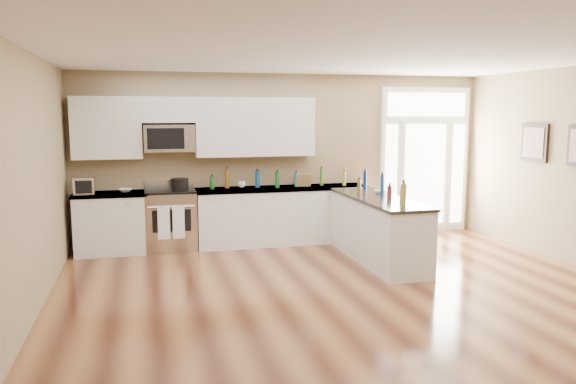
{
  "coord_description": "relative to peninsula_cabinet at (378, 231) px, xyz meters",
  "views": [
    {
      "loc": [
        -2.34,
        -5.2,
        2.14
      ],
      "look_at": [
        -0.49,
        2.0,
        1.1
      ],
      "focal_mm": 35.0,
      "sensor_mm": 36.0,
      "label": 1
    }
  ],
  "objects": [
    {
      "name": "ground",
      "position": [
        -0.93,
        -2.24,
        -0.43
      ],
      "size": [
        8.0,
        8.0,
        0.0
      ],
      "primitive_type": "plane",
      "color": "#4A2414"
    },
    {
      "name": "room_shell",
      "position": [
        -0.93,
        -2.24,
        1.27
      ],
      "size": [
        8.0,
        8.0,
        8.0
      ],
      "color": "#94805D",
      "rests_on": "ground"
    },
    {
      "name": "back_cabinet_left",
      "position": [
        -3.8,
        1.45,
        0.0
      ],
      "size": [
        1.1,
        0.66,
        0.94
      ],
      "color": "silver",
      "rests_on": "ground"
    },
    {
      "name": "back_cabinet_right",
      "position": [
        -1.08,
        1.45,
        0.0
      ],
      "size": [
        2.85,
        0.66,
        0.94
      ],
      "color": "silver",
      "rests_on": "ground"
    },
    {
      "name": "peninsula_cabinet",
      "position": [
        0.0,
        0.0,
        0.0
      ],
      "size": [
        0.69,
        2.32,
        0.94
      ],
      "color": "silver",
      "rests_on": "ground"
    },
    {
      "name": "upper_cabinet_left",
      "position": [
        -3.81,
        1.59,
        1.49
      ],
      "size": [
        1.04,
        0.33,
        0.95
      ],
      "primitive_type": "cube",
      "color": "silver",
      "rests_on": "room_shell"
    },
    {
      "name": "upper_cabinet_right",
      "position": [
        -1.5,
        1.59,
        1.49
      ],
      "size": [
        1.94,
        0.33,
        0.95
      ],
      "primitive_type": "cube",
      "color": "silver",
      "rests_on": "room_shell"
    },
    {
      "name": "upper_cabinet_short",
      "position": [
        -2.88,
        1.59,
        1.77
      ],
      "size": [
        0.82,
        0.33,
        0.4
      ],
      "primitive_type": "cube",
      "color": "silver",
      "rests_on": "room_shell"
    },
    {
      "name": "microwave",
      "position": [
        -2.88,
        1.56,
        1.33
      ],
      "size": [
        0.78,
        0.41,
        0.42
      ],
      "color": "silver",
      "rests_on": "room_shell"
    },
    {
      "name": "entry_door",
      "position": [
        1.62,
        1.71,
        0.87
      ],
      "size": [
        1.7,
        0.1,
        2.6
      ],
      "color": "white",
      "rests_on": "ground"
    },
    {
      "name": "wall_art_near",
      "position": [
        2.54,
        -0.04,
        1.27
      ],
      "size": [
        0.05,
        0.58,
        0.58
      ],
      "color": "black",
      "rests_on": "room_shell"
    },
    {
      "name": "kitchen_range",
      "position": [
        -2.89,
        1.45,
        0.04
      ],
      "size": [
        0.78,
        0.69,
        1.08
      ],
      "color": "silver",
      "rests_on": "ground"
    },
    {
      "name": "stockpot",
      "position": [
        -2.74,
        1.35,
        0.62
      ],
      "size": [
        0.33,
        0.33,
        0.21
      ],
      "primitive_type": "cylinder",
      "rotation": [
        0.0,
        0.0,
        0.23
      ],
      "color": "black",
      "rests_on": "kitchen_range"
    },
    {
      "name": "toaster_oven",
      "position": [
        -4.15,
        1.36,
        0.63
      ],
      "size": [
        0.31,
        0.24,
        0.26
      ],
      "primitive_type": "cube",
      "rotation": [
        0.0,
        0.0,
        -0.02
      ],
      "color": "silver",
      "rests_on": "back_cabinet_left"
    },
    {
      "name": "cardboard_box",
      "position": [
        -0.7,
        1.52,
        0.6
      ],
      "size": [
        0.26,
        0.2,
        0.19
      ],
      "primitive_type": "cube",
      "rotation": [
        0.0,
        0.0,
        -0.14
      ],
      "color": "brown",
      "rests_on": "back_cabinet_right"
    },
    {
      "name": "bowl_left",
      "position": [
        -3.56,
        1.51,
        0.53
      ],
      "size": [
        0.25,
        0.25,
        0.05
      ],
      "primitive_type": "imported",
      "rotation": [
        0.0,
        0.0,
        -0.26
      ],
      "color": "white",
      "rests_on": "back_cabinet_left"
    },
    {
      "name": "bowl_peninsula",
      "position": [
        0.17,
        0.34,
        0.53
      ],
      "size": [
        0.2,
        0.2,
        0.05
      ],
      "primitive_type": "imported",
      "rotation": [
        0.0,
        0.0,
        -0.16
      ],
      "color": "white",
      "rests_on": "peninsula_cabinet"
    },
    {
      "name": "cup_counter",
      "position": [
        -1.74,
        1.56,
        0.55
      ],
      "size": [
        0.17,
        0.17,
        0.1
      ],
      "primitive_type": "imported",
      "rotation": [
        0.0,
        0.0,
        0.41
      ],
      "color": "white",
      "rests_on": "back_cabinet_right"
    },
    {
      "name": "counter_bottles",
      "position": [
        -0.7,
        0.77,
        0.64
      ],
      "size": [
        2.41,
        2.46,
        0.31
      ],
      "color": "#19591E",
      "rests_on": "back_cabinet_right"
    }
  ]
}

